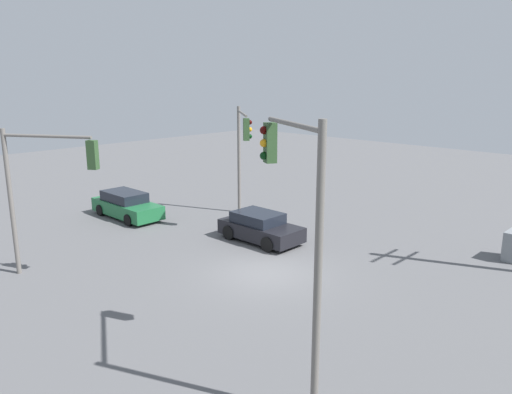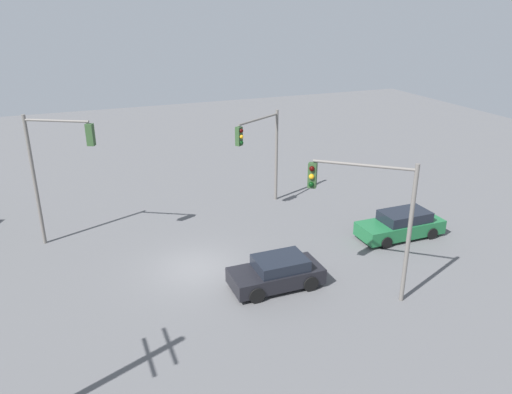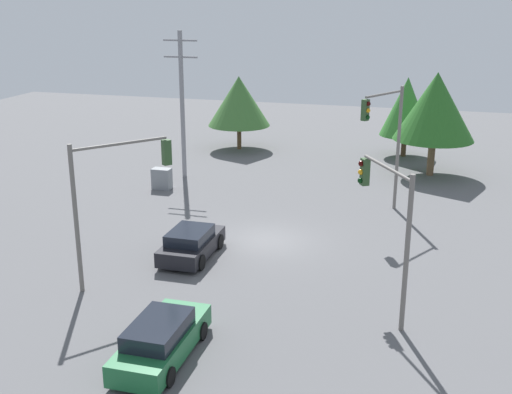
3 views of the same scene
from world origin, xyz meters
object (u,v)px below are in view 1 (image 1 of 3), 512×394
Objects in this scene: sedan_dark at (260,227)px; traffic_signal_main at (297,210)px; traffic_signal_cross at (44,177)px; sedan_green at (127,205)px; traffic_signal_aux at (242,144)px.

sedan_dark is 0.60× the size of traffic_signal_main.
traffic_signal_main is 1.18× the size of traffic_signal_cross.
traffic_signal_main is at bearing 47.52° from sedan_dark.
traffic_signal_cross reaches higher than sedan_green.
traffic_signal_main is 11.33m from traffic_signal_cross.
sedan_dark is at bearing -13.40° from traffic_signal_main.
sedan_dark is at bearing 104.58° from sedan_green.
sedan_dark is 8.43m from sedan_green.
sedan_green reaches higher than sedan_dark.
traffic_signal_cross is 0.95× the size of traffic_signal_aux.
sedan_dark is at bearing 40.89° from traffic_signal_cross.
traffic_signal_aux is (9.64, 11.56, -0.42)m from traffic_signal_main.
traffic_signal_aux is at bearing -10.75° from traffic_signal_main.
sedan_dark is 0.87× the size of sedan_green.
traffic_signal_cross is (-1.01, 11.27, -0.64)m from traffic_signal_main.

